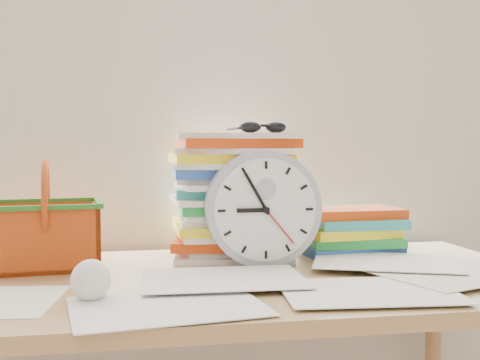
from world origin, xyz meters
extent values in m
cube|color=silver|center=(0.00, 2.00, 1.35)|extent=(4.00, 0.04, 2.70)
cube|color=silver|center=(0.00, 1.98, 1.30)|extent=(2.40, 0.01, 2.50)
cube|color=#A8844E|center=(0.00, 1.60, 0.73)|extent=(1.40, 0.70, 0.03)
cylinder|color=#A8ABB9|center=(0.11, 1.69, 0.88)|extent=(0.26, 0.05, 0.26)
sphere|color=white|center=(-0.26, 1.44, 0.79)|extent=(0.07, 0.07, 0.07)
camera|label=1|loc=(-0.19, 0.35, 1.02)|focal=45.00mm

